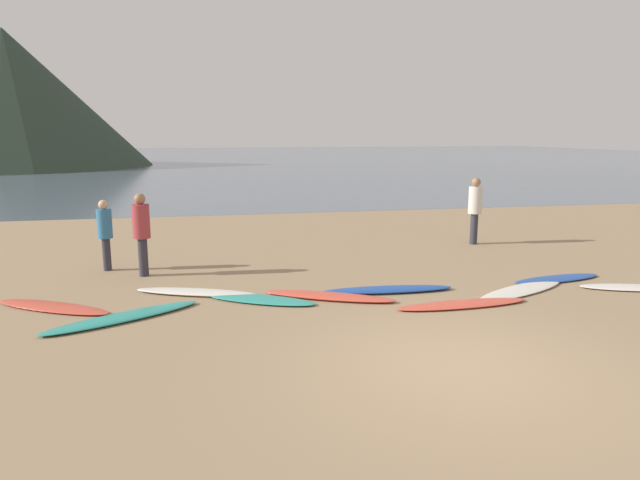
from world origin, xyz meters
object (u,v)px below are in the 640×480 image
at_px(surfboard_3, 260,299).
at_px(surfboard_5, 388,290).
at_px(person_0, 475,205).
at_px(person_2, 105,229).
at_px(surfboard_1, 123,317).
at_px(person_1, 141,228).
at_px(surfboard_6, 462,304).
at_px(surfboard_0, 53,307).
at_px(surfboard_9, 632,287).
at_px(surfboard_2, 196,292).
at_px(surfboard_7, 522,290).
at_px(surfboard_4, 329,296).
at_px(surfboard_8, 557,279).

relative_size(surfboard_3, surfboard_5, 0.82).
height_order(person_0, person_2, person_0).
height_order(surfboard_1, person_1, person_1).
bearing_deg(surfboard_6, person_0, 59.15).
height_order(surfboard_0, surfboard_6, surfboard_6).
bearing_deg(surfboard_9, surfboard_2, -171.81).
distance_m(surfboard_3, surfboard_5, 2.47).
relative_size(surfboard_7, person_0, 1.34).
bearing_deg(person_1, surfboard_1, 85.21).
height_order(surfboard_5, surfboard_9, surfboard_5).
xyz_separation_m(surfboard_1, person_2, (-0.79, 3.62, 0.89)).
distance_m(surfboard_4, surfboard_5, 1.22).
xyz_separation_m(surfboard_8, surfboard_9, (1.04, -0.91, -0.00)).
distance_m(surfboard_4, person_2, 5.45).
distance_m(surfboard_4, surfboard_8, 4.96).
height_order(surfboard_2, surfboard_4, surfboard_4).
bearing_deg(surfboard_0, surfboard_7, 26.26).
height_order(surfboard_3, surfboard_8, surfboard_3).
bearing_deg(surfboard_2, surfboard_9, 11.46).
bearing_deg(surfboard_5, surfboard_7, -6.97).
relative_size(surfboard_2, surfboard_5, 0.93).
bearing_deg(surfboard_0, person_1, 87.83).
bearing_deg(surfboard_7, surfboard_5, 144.55).
bearing_deg(surfboard_3, person_2, 164.19).
relative_size(surfboard_2, person_2, 1.51).
bearing_deg(surfboard_1, person_1, 59.40).
relative_size(surfboard_0, surfboard_6, 0.95).
bearing_deg(surfboard_8, surfboard_9, -49.82).
bearing_deg(surfboard_7, surfboard_8, 2.60).
bearing_deg(surfboard_4, surfboard_1, -146.26).
height_order(surfboard_1, surfboard_4, surfboard_4).
bearing_deg(surfboard_9, surfboard_8, 156.21).
xyz_separation_m(surfboard_5, surfboard_8, (3.74, 0.13, -0.02)).
bearing_deg(surfboard_5, surfboard_0, -177.99).
distance_m(surfboard_0, surfboard_9, 10.89).
bearing_deg(surfboard_8, surfboard_2, 167.85).
distance_m(surfboard_1, surfboard_5, 4.83).
relative_size(surfboard_5, person_0, 1.40).
bearing_deg(person_0, surfboard_2, 112.64).
height_order(surfboard_4, person_1, person_1).
distance_m(surfboard_6, person_1, 6.74).
relative_size(surfboard_1, surfboard_2, 1.12).
bearing_deg(person_1, surfboard_4, 141.47).
xyz_separation_m(surfboard_7, surfboard_9, (2.22, -0.30, 0.00)).
distance_m(surfboard_7, person_0, 4.87).
bearing_deg(surfboard_8, surfboard_3, 173.52).
bearing_deg(surfboard_7, surfboard_3, 150.87).
height_order(surfboard_1, surfboard_7, surfboard_1).
bearing_deg(person_2, person_0, 129.08).
bearing_deg(person_0, surfboard_1, 116.42).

